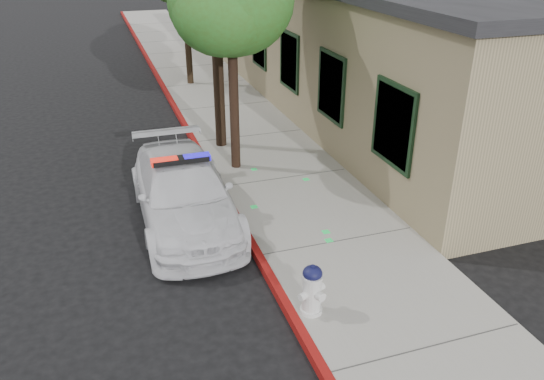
{
  "coord_description": "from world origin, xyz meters",
  "views": [
    {
      "loc": [
        -2.29,
        -7.78,
        5.46
      ],
      "look_at": [
        0.7,
        1.21,
        0.8
      ],
      "focal_mm": 35.24,
      "sensor_mm": 36.0,
      "label": 1
    }
  ],
  "objects_px": {
    "clapboard_building": "(366,36)",
    "fire_hydrant": "(312,289)",
    "police_car": "(183,192)",
    "street_tree_near": "(231,7)"
  },
  "relations": [
    {
      "from": "clapboard_building",
      "to": "street_tree_near",
      "type": "relative_size",
      "value": 4.13
    },
    {
      "from": "street_tree_near",
      "to": "clapboard_building",
      "type": "bearing_deg",
      "value": 39.81
    },
    {
      "from": "street_tree_near",
      "to": "police_car",
      "type": "bearing_deg",
      "value": -128.46
    },
    {
      "from": "clapboard_building",
      "to": "police_car",
      "type": "height_order",
      "value": "clapboard_building"
    },
    {
      "from": "clapboard_building",
      "to": "fire_hydrant",
      "type": "xyz_separation_m",
      "value": [
        -6.34,
        -10.76,
        -1.55
      ]
    },
    {
      "from": "clapboard_building",
      "to": "fire_hydrant",
      "type": "distance_m",
      "value": 12.58
    },
    {
      "from": "police_car",
      "to": "fire_hydrant",
      "type": "distance_m",
      "value": 3.91
    },
    {
      "from": "clapboard_building",
      "to": "street_tree_near",
      "type": "bearing_deg",
      "value": -140.19
    },
    {
      "from": "police_car",
      "to": "street_tree_near",
      "type": "xyz_separation_m",
      "value": [
        1.65,
        2.08,
        3.26
      ]
    },
    {
      "from": "police_car",
      "to": "street_tree_near",
      "type": "bearing_deg",
      "value": 51.93
    }
  ]
}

